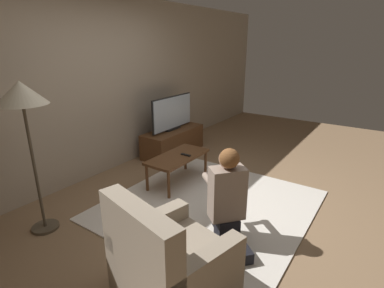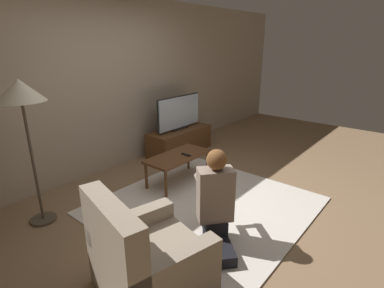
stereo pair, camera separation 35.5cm
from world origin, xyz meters
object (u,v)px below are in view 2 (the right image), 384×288
(coffee_table, at_px, (178,158))
(person_kneeling, at_px, (216,199))
(floor_lamp, at_px, (21,98))
(armchair, at_px, (147,262))
(tv, at_px, (179,113))

(coffee_table, height_order, person_kneeling, person_kneeling)
(coffee_table, bearing_deg, floor_lamp, 162.87)
(coffee_table, height_order, armchair, armchair)
(tv, distance_m, coffee_table, 1.30)
(coffee_table, relative_size, armchair, 1.02)
(tv, bearing_deg, floor_lamp, -173.70)
(tv, height_order, person_kneeling, tv)
(coffee_table, distance_m, armchair, 2.01)
(floor_lamp, bearing_deg, tv, 6.30)
(tv, bearing_deg, armchair, -142.44)
(armchair, distance_m, person_kneeling, 0.88)
(person_kneeling, bearing_deg, coffee_table, -82.60)
(floor_lamp, distance_m, person_kneeling, 2.16)
(tv, xyz_separation_m, coffee_table, (-0.94, -0.82, -0.37))
(person_kneeling, bearing_deg, tv, -89.95)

